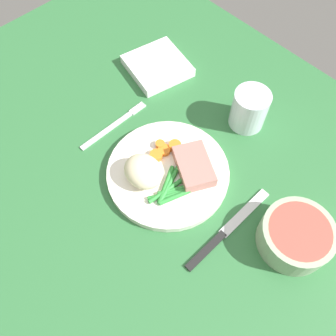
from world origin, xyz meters
TOP-DOWN VIEW (x-y plane):
  - dining_table at (0.00, 0.00)cm, footprint 120.00×90.00cm
  - dinner_plate at (-0.95, 1.11)cm, footprint 23.02×23.02cm
  - meat_portion at (2.16, 4.73)cm, footprint 10.68×9.38cm
  - mashed_potatoes at (-3.02, -3.04)cm, footprint 7.60×6.42cm
  - carrot_slices at (-4.55, 3.64)cm, footprint 4.32×6.49cm
  - green_beans at (2.35, -1.25)cm, footprint 7.13×10.16cm
  - fork at (-16.95, 0.85)cm, footprint 1.44×16.60cm
  - knife at (14.23, 0.82)cm, footprint 1.70×20.50cm
  - water_glass at (1.07, 21.42)cm, footprint 7.17×7.17cm
  - salad_bowl at (23.12, 7.38)cm, footprint 12.05×12.05cm
  - napkin at (-22.51, 18.32)cm, footprint 14.88×14.74cm

SIDE VIEW (x-z plane):
  - dining_table at x=0.00cm, z-range 0.00..2.00cm
  - knife at x=14.23cm, z-range 1.88..2.52cm
  - fork at x=-16.95cm, z-range 2.00..2.40cm
  - dinner_plate at x=-0.95cm, z-range 2.00..3.60cm
  - napkin at x=-22.51cm, z-range 2.00..4.10cm
  - green_beans at x=2.35cm, z-range 3.57..4.45cm
  - carrot_slices at x=-4.55cm, z-range 3.54..4.75cm
  - meat_portion at x=2.16cm, z-range 3.60..6.10cm
  - salad_bowl at x=23.12cm, z-range 2.35..7.85cm
  - water_glass at x=1.07cm, z-range 1.38..9.58cm
  - mashed_potatoes at x=-3.02cm, z-range 3.60..7.99cm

